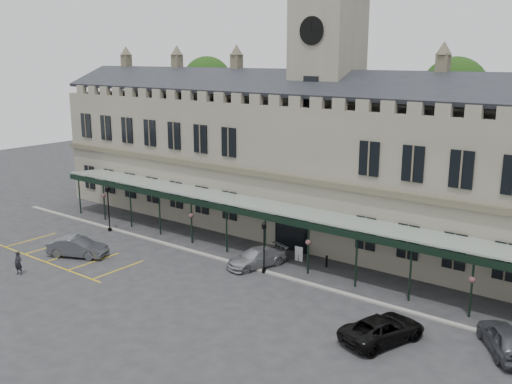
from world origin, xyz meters
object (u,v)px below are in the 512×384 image
Objects in this scene: sign_board at (299,254)px; car_right_a at (506,339)px; person_a at (18,263)px; clock_tower at (326,90)px; car_taxi at (256,258)px; lamp_post_left at (108,204)px; car_left_b at (78,247)px; car_van at (383,329)px; traffic_cone at (343,336)px; lamp_post_mid at (264,242)px; station_building at (324,166)px.

sign_board is 0.24× the size of car_right_a.
clock_tower is at bearing 36.94° from person_a.
lamp_post_left is at bearing -158.30° from car_taxi.
car_left_b is 0.99× the size of car_right_a.
sign_board is 3.60m from car_taxi.
person_a is (-15.13, -15.20, 0.31)m from sign_board.
car_left_b reaches higher than car_taxi.
car_right_a is (6.00, 2.87, 0.10)m from car_van.
lamp_post_left is at bearing 168.95° from traffic_cone.
car_taxi is at bearing 150.13° from lamp_post_mid.
lamp_post_left is 17.86m from lamp_post_mid.
lamp_post_left is 35.67m from car_right_a.
car_van is (11.75, -4.36, -1.70)m from lamp_post_mid.
station_building is 9.19m from sign_board.
lamp_post_mid is at bearing 150.08° from traffic_cone.
traffic_cone is at bearing -29.92° from lamp_post_mid.
person_a reaches higher than car_taxi.
station_building is 14.60× the size of lamp_post_mid.
lamp_post_mid is at bearing -83.25° from station_building.
lamp_post_mid reaches higher than car_taxi.
car_left_b is (-14.28, -6.35, -1.64)m from lamp_post_mid.
traffic_cone is 12.93m from car_taxi.
car_van is 1.08× the size of car_right_a.
car_taxi is (13.00, 7.09, -0.08)m from car_left_b.
car_left_b is (-14.96, -10.10, 0.21)m from sign_board.
lamp_post_left is at bearing 6.06° from car_left_b.
traffic_cone is at bearing -11.05° from lamp_post_left.
car_right_a is at bearing 28.33° from traffic_cone.
person_a is at bearing -120.96° from station_building.
station_building is 2.42× the size of clock_tower.
person_a reaches higher than sign_board.
clock_tower is 28.48m from person_a.
station_building reaches higher than car_right_a.
lamp_post_mid is at bearing -83.30° from clock_tower.
car_right_a is (32.03, 4.86, 0.04)m from car_left_b.
person_a is at bearing 153.67° from car_left_b.
car_van is at bearing -7.84° from lamp_post_left.
station_building is 6.64m from clock_tower.
clock_tower is at bearing -29.14° from car_van.
car_van is at bearing -110.06° from car_left_b.
lamp_post_mid is at bearing -0.43° from car_van.
lamp_post_mid is at bearing 0.91° from lamp_post_left.
clock_tower reaches higher than person_a.
car_van is 2.98× the size of person_a.
clock_tower is at bearing -66.34° from car_right_a.
lamp_post_left is at bearing -35.74° from car_right_a.
clock_tower is 15.86m from car_taxi.
sign_board is 13.72m from car_van.
car_right_a reaches higher than car_van.
person_a reaches higher than car_right_a.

